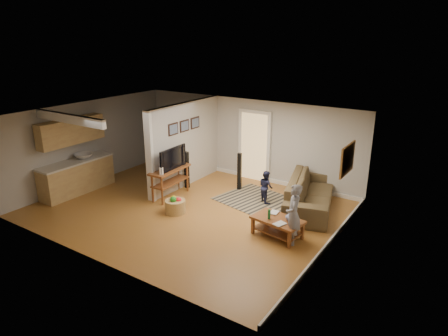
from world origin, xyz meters
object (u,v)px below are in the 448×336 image
at_px(coffee_table, 278,223).
at_px(speaker_left, 187,170).
at_px(speaker_right, 239,171).
at_px(toy_basket, 175,206).
at_px(tv_console, 170,171).
at_px(toddler, 265,202).
at_px(child, 292,243).
at_px(sofa, 309,207).

xyz_separation_m(coffee_table, speaker_left, (-3.61, 1.25, 0.21)).
relative_size(speaker_right, toy_basket, 2.12).
xyz_separation_m(coffee_table, tv_console, (-3.54, 0.45, 0.42)).
height_order(coffee_table, toddler, coffee_table).
relative_size(tv_console, child, 0.98).
distance_m(tv_console, toddler, 2.76).
xyz_separation_m(speaker_left, toddler, (2.46, 0.33, -0.55)).
bearing_deg(toy_basket, speaker_left, 118.60).
bearing_deg(sofa, tv_console, 96.97).
relative_size(coffee_table, speaker_left, 1.09).
relative_size(sofa, speaker_right, 2.51).
distance_m(sofa, tv_console, 3.91).
xyz_separation_m(sofa, coffee_table, (0.01, -1.93, 0.34)).
height_order(toy_basket, toddler, toy_basket).
xyz_separation_m(speaker_right, child, (2.63, -2.10, -0.55)).
xyz_separation_m(tv_console, toy_basket, (0.78, -0.75, -0.57)).
relative_size(speaker_left, toy_basket, 2.12).
bearing_deg(toy_basket, toddler, 49.39).
height_order(sofa, speaker_left, speaker_left).
relative_size(tv_console, toddler, 1.51).
height_order(sofa, child, child).
bearing_deg(toddler, coffee_table, 159.91).
bearing_deg(sofa, toddler, 91.10).
xyz_separation_m(speaker_right, toy_basket, (-0.53, -2.29, -0.36)).
relative_size(sofa, coffee_table, 2.30).
distance_m(tv_console, speaker_right, 2.04).
distance_m(speaker_right, toy_basket, 2.38).
bearing_deg(coffee_table, speaker_right, 138.27).
bearing_deg(toddler, tv_console, 59.29).
bearing_deg(speaker_left, toddler, 11.81).
relative_size(coffee_table, toy_basket, 2.31).
height_order(toy_basket, child, child).
bearing_deg(speaker_right, coffee_table, -55.96).
height_order(coffee_table, speaker_left, speaker_left).
relative_size(speaker_left, toddler, 1.24).
distance_m(speaker_left, child, 4.26).
relative_size(speaker_left, child, 0.81).
distance_m(speaker_right, child, 3.40).
bearing_deg(speaker_left, toy_basket, -57.19).
xyz_separation_m(toy_basket, child, (3.15, 0.20, -0.19)).
distance_m(speaker_left, toddler, 2.54).
height_order(tv_console, speaker_right, tv_console).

